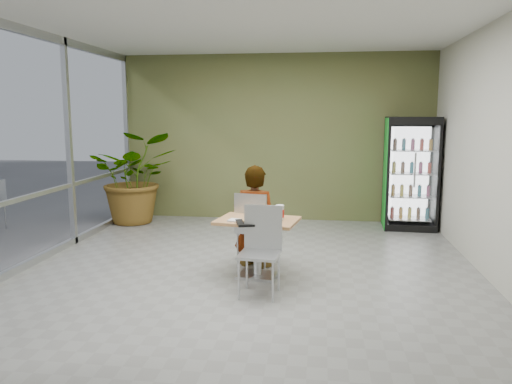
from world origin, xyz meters
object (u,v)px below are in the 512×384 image
seated_woman (255,226)px  potted_plant (135,177)px  cafeteria_tray (257,223)px  chair_near (261,243)px  soda_cup (280,213)px  dining_table (258,236)px  beverage_fridge (411,173)px  chair_far (253,223)px

seated_woman → potted_plant: 3.59m
seated_woman → potted_plant: bearing=-33.1°
seated_woman → cafeteria_tray: size_ratio=3.47×
chair_near → soda_cup: bearing=77.6°
soda_cup → dining_table: bearing=178.8°
dining_table → soda_cup: soda_cup is taller
cafeteria_tray → soda_cup: bearing=45.5°
seated_woman → beverage_fridge: bearing=-123.8°
chair_near → potted_plant: 4.51m
chair_near → beverage_fridge: bearing=63.2°
cafeteria_tray → potted_plant: (-2.76, 3.21, 0.10)m
seated_woman → dining_table: bearing=111.2°
chair_far → cafeteria_tray: 0.76m
seated_woman → cafeteria_tray: 0.82m
dining_table → potted_plant: 4.03m
chair_far → seated_woman: seated_woman is taller
potted_plant → dining_table: bearing=-47.1°
dining_table → chair_far: 0.48m
chair_near → potted_plant: bearing=134.0°
beverage_fridge → soda_cup: bearing=-121.3°
chair_far → beverage_fridge: bearing=-123.4°
dining_table → seated_woman: size_ratio=0.64×
dining_table → cafeteria_tray: (0.03, -0.26, 0.23)m
chair_far → soda_cup: chair_far is taller
dining_table → seated_woman: bearing=101.5°
dining_table → chair_far: bearing=105.0°
chair_far → potted_plant: size_ratio=0.58×
chair_far → chair_near: bearing=113.0°
dining_table → chair_far: chair_far is taller
chair_far → cafeteria_tray: (0.15, -0.72, 0.17)m
dining_table → cafeteria_tray: bearing=-84.2°
soda_cup → beverage_fridge: (2.09, 3.12, 0.16)m
dining_table → chair_near: chair_near is taller
cafeteria_tray → chair_far: bearing=101.7°
seated_woman → soda_cup: bearing=136.3°
beverage_fridge → potted_plant: beverage_fridge is taller
dining_table → soda_cup: (0.28, -0.01, 0.30)m
potted_plant → soda_cup: bearing=-44.4°
potted_plant → chair_near: bearing=-50.8°
chair_near → potted_plant: (-2.84, 3.49, 0.28)m
dining_table → beverage_fridge: bearing=52.8°
chair_near → beverage_fridge: size_ratio=0.50×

